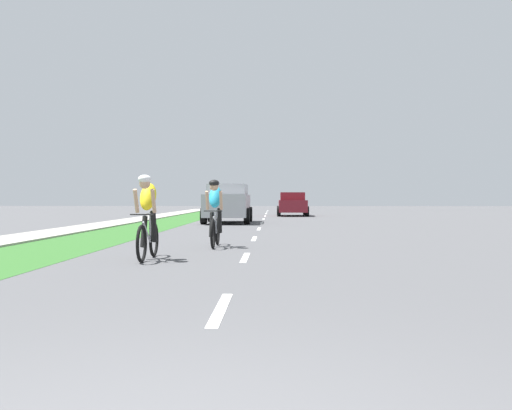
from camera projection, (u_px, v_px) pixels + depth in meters
The scene contains 8 objects.
ground_plane at pixel (260, 227), 22.26m from camera, with size 120.00×120.00×0.00m, color #4C4C4F.
grass_verge at pixel (145, 227), 22.40m from camera, with size 2.52×70.00×0.01m, color #2D6026.
sidewalk_concrete at pixel (93, 227), 22.46m from camera, with size 1.63×70.00×0.10m, color #9E998E.
lane_markings_center at pixel (262, 223), 26.25m from camera, with size 0.12×52.71×0.01m.
cyclist_lead at pixel (148, 216), 10.60m from camera, with size 0.42×1.72×1.58m.
cyclist_trailing at pixel (215, 213), 13.39m from camera, with size 0.42×1.72×1.58m.
suv_silver at pixel (228, 202), 26.35m from camera, with size 2.15×4.70×1.79m.
sedan_maroon at pixel (292, 204), 36.80m from camera, with size 1.98×4.30×1.52m.
Camera 1 is at (0.55, -2.24, 1.15)m, focal length 39.88 mm.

